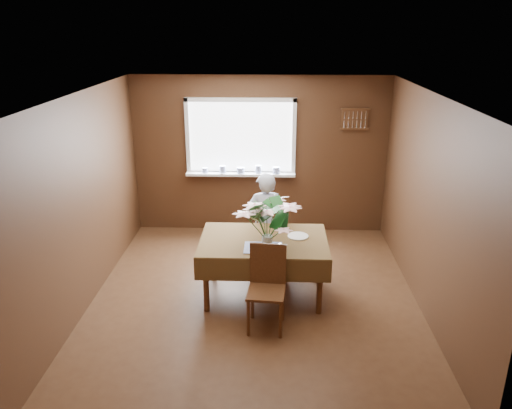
{
  "coord_description": "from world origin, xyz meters",
  "views": [
    {
      "loc": [
        0.21,
        -5.41,
        3.23
      ],
      "look_at": [
        0.0,
        0.55,
        1.05
      ],
      "focal_mm": 35.0,
      "sensor_mm": 36.0,
      "label": 1
    }
  ],
  "objects_px": {
    "chair_far": "(271,228)",
    "flower_bouquet": "(267,220)",
    "seated_woman": "(265,222)",
    "dining_table": "(264,246)",
    "chair_near": "(267,283)"
  },
  "relations": [
    {
      "from": "dining_table",
      "to": "chair_far",
      "type": "relative_size",
      "value": 1.5
    },
    {
      "from": "chair_far",
      "to": "chair_near",
      "type": "relative_size",
      "value": 1.1
    },
    {
      "from": "dining_table",
      "to": "flower_bouquet",
      "type": "bearing_deg",
      "value": -79.41
    },
    {
      "from": "chair_near",
      "to": "flower_bouquet",
      "type": "relative_size",
      "value": 1.5
    },
    {
      "from": "dining_table",
      "to": "flower_bouquet",
      "type": "relative_size",
      "value": 2.46
    },
    {
      "from": "chair_near",
      "to": "flower_bouquet",
      "type": "xyz_separation_m",
      "value": [
        -0.01,
        0.41,
        0.59
      ]
    },
    {
      "from": "chair_far",
      "to": "chair_near",
      "type": "distance_m",
      "value": 1.49
    },
    {
      "from": "dining_table",
      "to": "chair_near",
      "type": "bearing_deg",
      "value": -85.42
    },
    {
      "from": "chair_near",
      "to": "seated_woman",
      "type": "relative_size",
      "value": 0.69
    },
    {
      "from": "dining_table",
      "to": "chair_near",
      "type": "relative_size",
      "value": 1.64
    },
    {
      "from": "seated_woman",
      "to": "chair_near",
      "type": "bearing_deg",
      "value": 80.49
    },
    {
      "from": "chair_far",
      "to": "seated_woman",
      "type": "xyz_separation_m",
      "value": [
        -0.08,
        -0.12,
        0.13
      ]
    },
    {
      "from": "seated_woman",
      "to": "flower_bouquet",
      "type": "relative_size",
      "value": 2.19
    },
    {
      "from": "chair_far",
      "to": "flower_bouquet",
      "type": "height_order",
      "value": "flower_bouquet"
    },
    {
      "from": "chair_far",
      "to": "seated_woman",
      "type": "relative_size",
      "value": 0.75
    }
  ]
}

